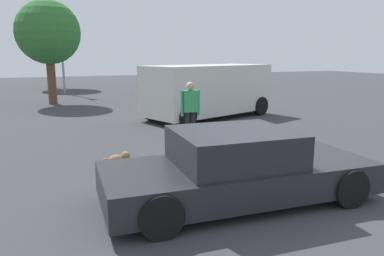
{
  "coord_description": "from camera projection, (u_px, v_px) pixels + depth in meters",
  "views": [
    {
      "loc": [
        -3.46,
        -5.29,
        2.46
      ],
      "look_at": [
        -0.37,
        1.88,
        0.9
      ],
      "focal_mm": 34.25,
      "sensor_mm": 36.0,
      "label": 1
    }
  ],
  "objects": [
    {
      "name": "ground_plane",
      "position": [
        252.0,
        194.0,
        6.58
      ],
      "size": [
        80.0,
        80.0,
        0.0
      ],
      "primitive_type": "plane",
      "color": "#38383D"
    },
    {
      "name": "sedan_foreground",
      "position": [
        237.0,
        169.0,
        6.21
      ],
      "size": [
        4.7,
        2.2,
        1.23
      ],
      "rotation": [
        0.0,
        0.0,
        -0.07
      ],
      "color": "#232328",
      "rests_on": "ground_plane"
    },
    {
      "name": "dog",
      "position": [
        118.0,
        160.0,
        7.89
      ],
      "size": [
        0.62,
        0.31,
        0.4
      ],
      "rotation": [
        0.0,
        0.0,
        0.19
      ],
      "color": "olive",
      "rests_on": "ground_plane"
    },
    {
      "name": "van_white",
      "position": [
        209.0,
        89.0,
        14.44
      ],
      "size": [
        5.69,
        3.71,
        2.07
      ],
      "rotation": [
        0.0,
        0.0,
        0.33
      ],
      "color": "silver",
      "rests_on": "ground_plane"
    },
    {
      "name": "pedestrian",
      "position": [
        190.0,
        106.0,
        10.39
      ],
      "size": [
        0.57,
        0.28,
        1.72
      ],
      "rotation": [
        0.0,
        0.0,
        4.6
      ],
      "color": "black",
      "rests_on": "ground_plane"
    },
    {
      "name": "light_post_near",
      "position": [
        61.0,
        33.0,
        23.0
      ],
      "size": [
        0.44,
        0.44,
        5.48
      ],
      "color": "gray",
      "rests_on": "ground_plane"
    },
    {
      "name": "tree_back_left",
      "position": [
        50.0,
        29.0,
        26.73
      ],
      "size": [
        3.77,
        3.77,
        6.23
      ],
      "color": "brown",
      "rests_on": "ground_plane"
    },
    {
      "name": "tree_back_center",
      "position": [
        48.0,
        33.0,
        18.01
      ],
      "size": [
        3.13,
        3.13,
        5.13
      ],
      "color": "brown",
      "rests_on": "ground_plane"
    }
  ]
}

